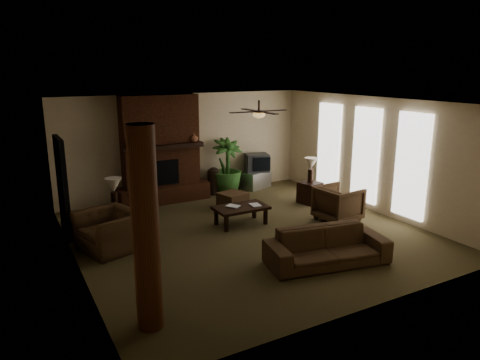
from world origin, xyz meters
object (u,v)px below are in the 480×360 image
side_table_right (310,193)px  lamp_right (311,165)px  armchair_right (338,202)px  floor_plant (227,178)px  side_table_left (118,220)px  sofa (327,241)px  log_column (146,231)px  tv_stand (256,180)px  armchair_left (109,225)px  ottoman (233,201)px  lamp_left (114,187)px  floor_vase (214,179)px  coffee_table (241,209)px

side_table_right → lamp_right: (0.02, 0.02, 0.73)m
armchair_right → floor_plant: armchair_right is taller
side_table_left → sofa: bearing=-49.7°
log_column → tv_stand: size_ratio=3.29×
armchair_left → ottoman: 3.53m
log_column → armchair_right: size_ratio=3.10×
sofa → armchair_right: armchair_right is taller
lamp_right → armchair_left: bearing=-173.6°
lamp_left → armchair_left: bearing=-110.3°
floor_vase → side_table_left: bearing=-151.6°
armchair_right → side_table_right: size_ratio=1.64×
coffee_table → floor_vase: (0.55, 2.57, 0.06)m
ottoman → lamp_right: bearing=-15.0°
tv_stand → log_column: bearing=-151.3°
floor_plant → side_table_right: size_ratio=2.82×
coffee_table → side_table_left: bearing=160.8°
armchair_right → side_table_left: (-4.66, 1.74, -0.18)m
floor_vase → armchair_left: bearing=-143.7°
tv_stand → lamp_right: bearing=-95.0°
lamp_right → sofa: bearing=-122.9°
log_column → floor_plant: log_column is taller
floor_plant → ottoman: bearing=-111.3°
armchair_left → side_table_left: armchair_left is taller
ottoman → side_table_right: (2.00, -0.56, 0.08)m
floor_vase → lamp_right: (1.87, -1.95, 0.57)m
floor_vase → log_column: bearing=-123.2°
armchair_right → tv_stand: 3.44m
armchair_right → ottoman: bearing=35.0°
coffee_table → ottoman: bearing=70.8°
floor_vase → floor_plant: bearing=-13.1°
coffee_table → side_table_left: (-2.56, 0.89, -0.10)m
sofa → armchair_left: armchair_left is taller
lamp_left → ottoman: bearing=4.7°
ottoman → tv_stand: size_ratio=0.71×
armchair_left → lamp_right: lamp_right is taller
tv_stand → lamp_left: bearing=-179.2°
sofa → side_table_right: 3.76m
coffee_table → lamp_left: 2.82m
log_column → floor_plant: bearing=53.9°
log_column → coffee_table: 4.40m
armchair_right → lamp_left: (-4.69, 1.77, 0.55)m
coffee_table → lamp_right: (2.42, 0.62, 0.63)m
floor_plant → side_table_left: bearing=-155.3°
tv_stand → ottoman: bearing=-156.5°
floor_plant → floor_vase: bearing=166.9°
side_table_right → lamp_right: size_ratio=0.85×
sofa → lamp_right: 3.83m
coffee_table → tv_stand: (1.93, 2.57, -0.12)m
floor_vase → lamp_right: size_ratio=1.18×
floor_vase → floor_plant: 0.38m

